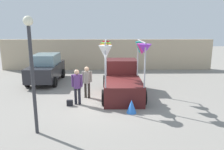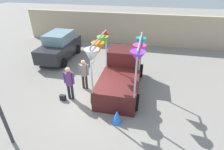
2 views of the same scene
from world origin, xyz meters
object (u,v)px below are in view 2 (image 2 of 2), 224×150
vendor_truck (121,72)px  parked_car (60,46)px  person_customer (69,80)px  handbag (63,98)px  folded_kite_bundle_azure (117,117)px  person_vendor (84,72)px

vendor_truck → parked_car: (-4.91, 2.81, 0.02)m
vendor_truck → person_customer: bearing=-144.9°
parked_car → handbag: parked_car is taller
vendor_truck → parked_car: vendor_truck is taller
vendor_truck → person_customer: 2.72m
folded_kite_bundle_azure → parked_car: bearing=133.5°
handbag → folded_kite_bundle_azure: 3.00m
parked_car → handbag: (2.34, -4.57, -0.80)m
vendor_truck → parked_car: size_ratio=1.05×
handbag → person_customer: bearing=29.7°
parked_car → person_vendor: bearing=-47.7°
person_customer → handbag: bearing=-150.3°
folded_kite_bundle_azure → person_vendor: bearing=135.3°
person_vendor → parked_car: bearing=132.3°
vendor_truck → person_customer: vendor_truck is taller
vendor_truck → person_vendor: (-1.85, -0.56, 0.08)m
vendor_truck → folded_kite_bundle_azure: vendor_truck is taller
vendor_truck → handbag: 3.21m
vendor_truck → person_vendor: size_ratio=2.51×
person_vendor → folded_kite_bundle_azure: bearing=-44.7°
vendor_truck → folded_kite_bundle_azure: bearing=-84.1°
vendor_truck → person_customer: size_ratio=2.44×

